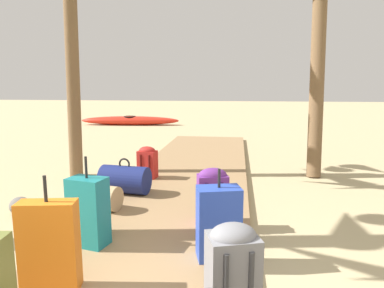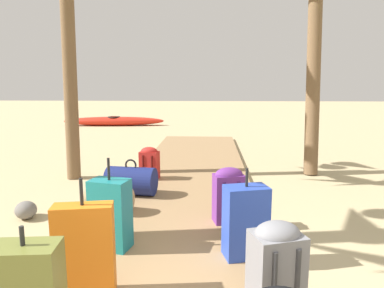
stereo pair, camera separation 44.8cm
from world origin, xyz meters
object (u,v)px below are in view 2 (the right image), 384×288
object	(u,v)px
backpack_purple	(229,193)
duffel_bag_tan	(109,199)
suitcase_teal	(111,214)
duffel_bag_navy	(131,181)
suitcase_blue	(246,222)
kayak	(114,121)
suitcase_orange	(85,250)
backpack_grey	(276,264)
backpack_red	(149,162)

from	to	relation	value
backpack_purple	duffel_bag_tan	world-z (taller)	backpack_purple
duffel_bag_tan	suitcase_teal	bearing A→B (deg)	-72.29
duffel_bag_navy	backpack_purple	size ratio (longest dim) A/B	1.15
backpack_purple	duffel_bag_tan	size ratio (longest dim) A/B	1.06
suitcase_blue	kayak	bearing A→B (deg)	111.56
suitcase_blue	duffel_bag_tan	world-z (taller)	suitcase_blue
suitcase_orange	backpack_grey	xyz separation A→B (m)	(1.31, -0.08, -0.01)
suitcase_blue	kayak	size ratio (longest dim) A/B	0.20
suitcase_orange	suitcase_teal	xyz separation A→B (m)	(-0.03, 0.71, -0.01)
suitcase_orange	backpack_purple	distance (m)	1.75
suitcase_blue	suitcase_teal	bearing A→B (deg)	175.89
suitcase_blue	kayak	distance (m)	11.11
suitcase_teal	suitcase_blue	xyz separation A→B (m)	(1.20, -0.09, -0.01)
backpack_purple	duffel_bag_tan	distance (m)	1.41
duffel_bag_navy	backpack_purple	distance (m)	1.56
duffel_bag_navy	duffel_bag_tan	world-z (taller)	duffel_bag_navy
duffel_bag_navy	duffel_bag_tan	xyz separation A→B (m)	(-0.11, -0.65, -0.04)
suitcase_blue	backpack_grey	bearing A→B (deg)	-79.54
backpack_grey	suitcase_blue	bearing A→B (deg)	100.46
suitcase_teal	backpack_grey	size ratio (longest dim) A/B	1.39
suitcase_teal	suitcase_blue	bearing A→B (deg)	-4.11
suitcase_orange	backpack_purple	world-z (taller)	suitcase_orange
backpack_red	backpack_grey	xyz separation A→B (m)	(1.41, -3.16, 0.05)
backpack_grey	backpack_purple	size ratio (longest dim) A/B	1.00
suitcase_teal	backpack_purple	size ratio (longest dim) A/B	1.39
suitcase_teal	duffel_bag_navy	size ratio (longest dim) A/B	1.20
backpack_red	suitcase_blue	bearing A→B (deg)	-62.48
suitcase_orange	duffel_bag_tan	xyz separation A→B (m)	(-0.32, 1.62, -0.18)
duffel_bag_tan	backpack_purple	bearing A→B (deg)	-9.48
suitcase_teal	suitcase_blue	world-z (taller)	suitcase_teal
backpack_red	kayak	distance (m)	8.37
duffel_bag_navy	backpack_red	world-z (taller)	backpack_red
backpack_grey	duffel_bag_tan	size ratio (longest dim) A/B	1.06
backpack_red	suitcase_teal	bearing A→B (deg)	-88.27
backpack_red	kayak	world-z (taller)	backpack_red
kayak	suitcase_orange	bearing A→B (deg)	-75.15
backpack_grey	backpack_purple	bearing A→B (deg)	99.23
suitcase_blue	backpack_grey	distance (m)	0.72
backpack_purple	kayak	size ratio (longest dim) A/B	0.15
backpack_red	suitcase_blue	size ratio (longest dim) A/B	0.65
kayak	duffel_bag_tan	bearing A→B (deg)	-74.50
suitcase_teal	kayak	size ratio (longest dim) A/B	0.21
backpack_red	duffel_bag_tan	world-z (taller)	backpack_red
duffel_bag_tan	duffel_bag_navy	bearing A→B (deg)	80.27
suitcase_teal	suitcase_blue	distance (m)	1.21
suitcase_teal	backpack_purple	distance (m)	1.29
suitcase_teal	backpack_grey	world-z (taller)	suitcase_teal
kayak	suitcase_blue	bearing A→B (deg)	-68.44
duffel_bag_tan	backpack_red	bearing A→B (deg)	81.46
suitcase_orange	suitcase_blue	size ratio (longest dim) A/B	1.08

